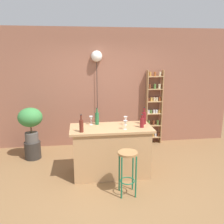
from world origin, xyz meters
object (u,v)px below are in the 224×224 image
plant_stool (33,150)px  pendant_globe_light (97,57)px  bottle_vinegar (144,118)px  wine_glass_left (91,119)px  potted_plant (30,120)px  wine_glass_right (125,123)px  bottle_soda_blue (81,126)px  wine_glass_center (126,119)px  bottle_wine_red (97,118)px  spice_shelf (154,107)px  bottle_spirits_clear (142,122)px  bar_stool (128,164)px

plant_stool → pendant_globe_light: size_ratio=0.16×
bottle_vinegar → wine_glass_left: 0.99m
potted_plant → wine_glass_right: 2.12m
bottle_soda_blue → wine_glass_center: 0.87m
wine_glass_right → pendant_globe_light: 2.06m
bottle_wine_red → bottle_soda_blue: (-0.29, -0.43, -0.01)m
wine_glass_left → bottle_wine_red: bearing=1.4°
plant_stool → wine_glass_left: wine_glass_left is taller
bottle_soda_blue → wine_glass_center: (0.81, 0.32, 0.00)m
spice_shelf → bottle_soda_blue: spice_shelf is taller
bottle_wine_red → bottle_vinegar: bottle_vinegar is taller
bottle_wine_red → bottle_spirits_clear: bearing=-21.0°
bottle_vinegar → wine_glass_right: bearing=-145.5°
bar_stool → wine_glass_left: 1.17m
plant_stool → bottle_wine_red: 1.74m
bar_stool → bottle_soda_blue: 0.99m
bar_stool → wine_glass_right: (0.06, 0.55, 0.50)m
wine_glass_right → wine_glass_center: bearing=78.8°
plant_stool → potted_plant: bearing=0.0°
bottle_spirits_clear → pendant_globe_light: (-0.68, 1.63, 1.13)m
bottle_vinegar → wine_glass_right: 0.49m
bottle_vinegar → pendant_globe_light: size_ratio=0.14×
plant_stool → bottle_wine_red: bottle_wine_red is taller
bottle_wine_red → plant_stool: bearing=152.5°
bottle_spirits_clear → bottle_wine_red: 0.84m
wine_glass_center → bottle_vinegar: bearing=2.0°
pendant_globe_light → bottle_soda_blue: bearing=-102.7°
bottle_soda_blue → wine_glass_center: size_ratio=1.85×
wine_glass_center → bar_stool: bearing=-98.0°
spice_shelf → pendant_globe_light: 1.85m
bar_stool → bottle_wine_red: (-0.40, 0.93, 0.51)m
spice_shelf → wine_glass_left: 2.07m
plant_stool → potted_plant: potted_plant is taller
bar_stool → wine_glass_center: size_ratio=4.40×
wine_glass_right → bottle_vinegar: bearing=34.5°
bottle_spirits_clear → wine_glass_left: bottle_spirits_clear is taller
wine_glass_right → pendant_globe_light: size_ratio=0.07×
bar_stool → wine_glass_center: bearing=82.0°
wine_glass_right → pendant_globe_light: bearing=102.0°
plant_stool → bottle_soda_blue: bottle_soda_blue is taller
wine_glass_right → bottle_wine_red: bearing=141.1°
bar_stool → plant_stool: (-1.75, 1.63, -0.34)m
pendant_globe_light → wine_glass_center: bearing=-73.9°
bottle_vinegar → wine_glass_center: 0.35m
bar_stool → bottle_wine_red: 1.13m
wine_glass_left → wine_glass_right: (0.58, -0.37, 0.00)m
bar_stool → wine_glass_left: wine_glass_left is taller
bottle_spirits_clear → wine_glass_right: bottle_spirits_clear is taller
plant_stool → bottle_soda_blue: size_ratio=1.23×
plant_stool → potted_plant: (0.00, 0.00, 0.67)m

